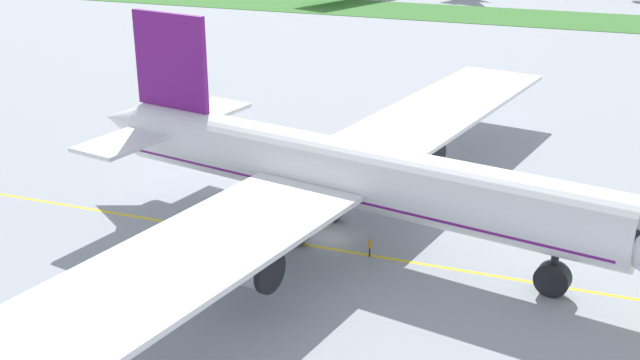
{
  "coord_description": "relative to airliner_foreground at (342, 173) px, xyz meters",
  "views": [
    {
      "loc": [
        20.41,
        -56.99,
        29.03
      ],
      "look_at": [
        -2.12,
        3.48,
        3.85
      ],
      "focal_mm": 43.62,
      "sensor_mm": 36.0,
      "label": 1
    }
  ],
  "objects": [
    {
      "name": "grass_median_strip",
      "position": [
        -1.02,
        121.25,
        -5.98
      ],
      "size": [
        320.0,
        24.0,
        0.1
      ],
      "primitive_type": "cube",
      "color": "#38722D",
      "rests_on": "ground"
    },
    {
      "name": "ground_crew_wingwalker_port",
      "position": [
        3.24,
        -2.33,
        -5.03
      ],
      "size": [
        0.36,
        0.55,
        1.64
      ],
      "color": "black",
      "rests_on": "ground"
    },
    {
      "name": "airliner_foreground",
      "position": [
        0.0,
        0.0,
        0.0
      ],
      "size": [
        54.62,
        87.78,
        17.75
      ],
      "color": "white",
      "rests_on": "ground"
    },
    {
      "name": "service_truck_fuel_bowser",
      "position": [
        -42.97,
        45.18,
        -4.58
      ],
      "size": [
        5.73,
        4.08,
        2.64
      ],
      "color": "#33478C",
      "rests_on": "ground"
    },
    {
      "name": "ground_plane",
      "position": [
        -1.02,
        -0.35,
        -6.03
      ],
      "size": [
        600.0,
        600.0,
        0.0
      ],
      "primitive_type": "plane",
      "color": "#9399A0",
      "rests_on": "ground"
    },
    {
      "name": "apron_taxi_line",
      "position": [
        -1.02,
        -2.21,
        -6.02
      ],
      "size": [
        280.0,
        0.36,
        0.01
      ],
      "primitive_type": "cube",
      "color": "yellow",
      "rests_on": "ground"
    }
  ]
}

